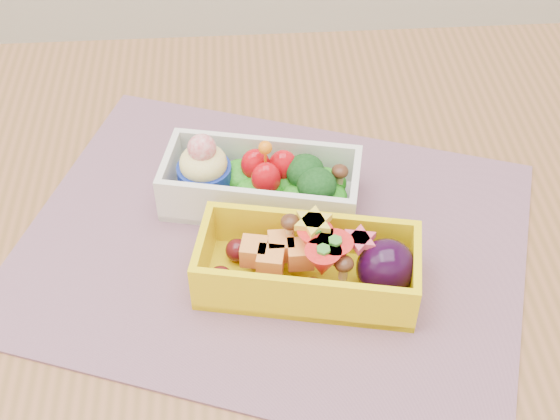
{
  "coord_description": "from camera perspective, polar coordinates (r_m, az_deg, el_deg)",
  "views": [
    {
      "loc": [
        -0.03,
        -0.44,
        1.27
      ],
      "look_at": [
        0.01,
        0.04,
        0.79
      ],
      "focal_mm": 48.54,
      "sensor_mm": 36.0,
      "label": 1
    }
  ],
  "objects": [
    {
      "name": "placemat",
      "position": [
        0.7,
        -0.58,
        -2.56
      ],
      "size": [
        0.55,
        0.48,
        0.0
      ],
      "primitive_type": "cube",
      "rotation": [
        0.0,
        0.0,
        -0.34
      ],
      "color": "#875D69",
      "rests_on": "table"
    },
    {
      "name": "table",
      "position": [
        0.75,
        -0.29,
        -9.86
      ],
      "size": [
        1.2,
        0.8,
        0.75
      ],
      "color": "brown",
      "rests_on": "ground"
    },
    {
      "name": "bento_white",
      "position": [
        0.72,
        -1.52,
        2.1
      ],
      "size": [
        0.2,
        0.12,
        0.08
      ],
      "rotation": [
        0.0,
        0.0,
        -0.22
      ],
      "color": "silver",
      "rests_on": "placemat"
    },
    {
      "name": "bento_yellow",
      "position": [
        0.65,
        2.47,
        -4.1
      ],
      "size": [
        0.2,
        0.12,
        0.06
      ],
      "rotation": [
        0.0,
        0.0,
        -0.2
      ],
      "color": "yellow",
      "rests_on": "placemat"
    }
  ]
}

